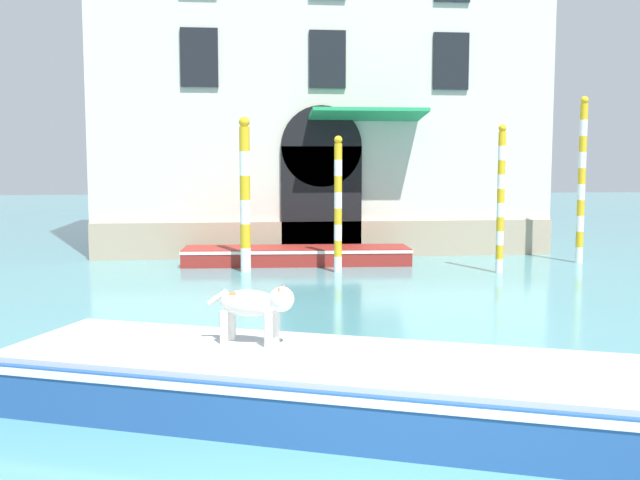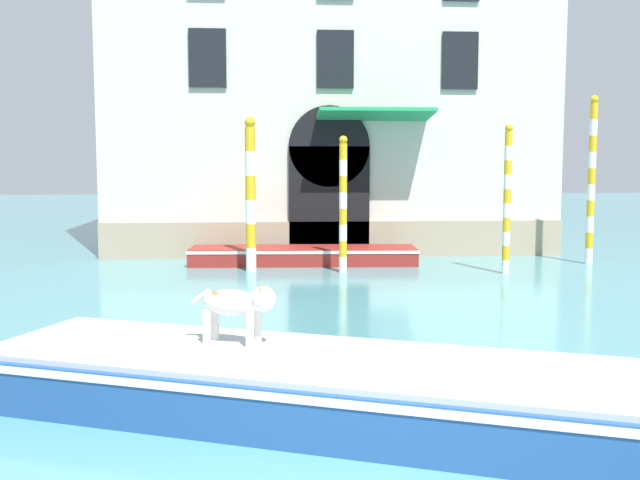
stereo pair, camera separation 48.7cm
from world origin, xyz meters
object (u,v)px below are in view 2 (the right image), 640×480
boat_foreground (309,383)px  mooring_pole_3 (250,194)px  dog_on_deck (238,304)px  mooring_pole_2 (592,180)px  mooring_pole_1 (343,204)px  mooring_pole_0 (507,199)px  boat_moored_near_palazzo (303,255)px

boat_foreground → mooring_pole_3: size_ratio=2.04×
dog_on_deck → mooring_pole_3: 10.17m
mooring_pole_2 → mooring_pole_1: bearing=-171.1°
mooring_pole_0 → mooring_pole_1: size_ratio=1.08×
mooring_pole_0 → mooring_pole_3: size_ratio=0.95×
dog_on_deck → mooring_pole_0: size_ratio=0.27×
mooring_pole_0 → mooring_pole_3: bearing=172.0°
mooring_pole_1 → mooring_pole_2: 6.87m
dog_on_deck → mooring_pole_2: size_ratio=0.22×
mooring_pole_0 → mooring_pole_3: 6.29m
boat_foreground → dog_on_deck: 1.26m
dog_on_deck → mooring_pole_1: 10.05m
mooring_pole_2 → dog_on_deck: bearing=-129.8°
boat_moored_near_palazzo → mooring_pole_1: size_ratio=1.82×
dog_on_deck → boat_foreground: bearing=-14.7°
dog_on_deck → mooring_pole_0: 11.18m
mooring_pole_0 → mooring_pole_3: (-6.23, 0.87, 0.10)m
mooring_pole_2 → boat_moored_near_palazzo: bearing=175.6°
mooring_pole_1 → boat_moored_near_palazzo: bearing=118.6°
dog_on_deck → mooring_pole_0: bearing=80.2°
boat_foreground → boat_moored_near_palazzo: (0.57, 12.06, -0.10)m
boat_foreground → mooring_pole_0: 11.38m
mooring_pole_1 → mooring_pole_3: 2.32m
boat_foreground → dog_on_deck: bearing=163.2°
mooring_pole_2 → boat_foreground: bearing=-125.7°
boat_moored_near_palazzo → mooring_pole_0: bearing=-21.2°
mooring_pole_3 → mooring_pole_2: bearing=4.4°
dog_on_deck → mooring_pole_3: size_ratio=0.26×
boat_moored_near_palazzo → mooring_pole_3: bearing=-133.9°
boat_foreground → dog_on_deck: dog_on_deck is taller
mooring_pole_2 → mooring_pole_0: bearing=-150.7°
mooring_pole_3 → mooring_pole_0: bearing=-8.0°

